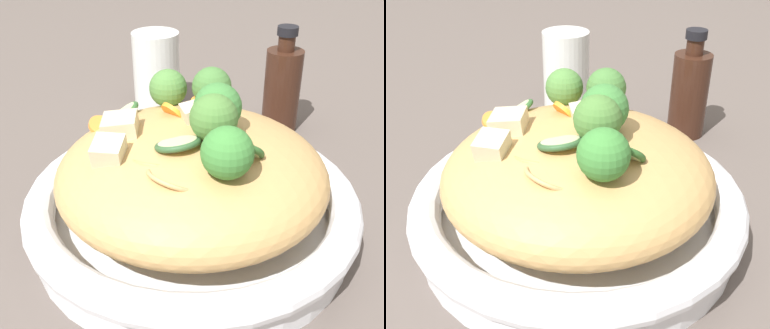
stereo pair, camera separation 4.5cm
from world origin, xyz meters
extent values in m
plane|color=#5A504A|center=(0.00, 0.00, 0.00)|extent=(3.00, 3.00, 0.00)
cylinder|color=white|center=(0.00, 0.00, 0.01)|extent=(0.31, 0.31, 0.02)
torus|color=white|center=(0.00, 0.00, 0.04)|extent=(0.32, 0.32, 0.03)
ellipsoid|color=tan|center=(0.00, 0.00, 0.07)|extent=(0.26, 0.26, 0.09)
torus|color=tan|center=(-0.03, -0.05, 0.10)|extent=(0.06, 0.07, 0.03)
torus|color=tan|center=(-0.03, -0.02, 0.10)|extent=(0.08, 0.08, 0.02)
torus|color=tan|center=(0.00, 0.04, 0.09)|extent=(0.06, 0.06, 0.03)
torus|color=tan|center=(0.05, 0.04, 0.09)|extent=(0.05, 0.05, 0.01)
cone|color=#97BF7A|center=(0.02, 0.00, 0.11)|extent=(0.02, 0.02, 0.01)
sphere|color=#3E7E3A|center=(0.02, 0.00, 0.13)|extent=(0.06, 0.06, 0.04)
cone|color=#9FB66E|center=(0.00, 0.10, 0.10)|extent=(0.03, 0.02, 0.02)
sphere|color=#4F833E|center=(0.00, 0.10, 0.12)|extent=(0.05, 0.05, 0.04)
cone|color=#9BB66F|center=(0.04, 0.07, 0.10)|extent=(0.02, 0.02, 0.02)
sphere|color=#457939|center=(0.04, 0.07, 0.12)|extent=(0.04, 0.04, 0.04)
cone|color=#A3BB77|center=(0.01, -0.02, 0.11)|extent=(0.03, 0.03, 0.02)
sphere|color=#4B7C38|center=(0.01, -0.02, 0.13)|extent=(0.06, 0.06, 0.04)
cone|color=#A5C274|center=(0.01, -0.07, 0.10)|extent=(0.03, 0.03, 0.02)
sphere|color=#3E8439|center=(0.01, -0.07, 0.13)|extent=(0.06, 0.06, 0.04)
cylinder|color=orange|center=(-0.01, 0.05, 0.11)|extent=(0.03, 0.03, 0.02)
cylinder|color=orange|center=(-0.08, 0.07, 0.10)|extent=(0.03, 0.03, 0.02)
cylinder|color=orange|center=(0.03, 0.06, 0.11)|extent=(0.03, 0.03, 0.02)
cylinder|color=beige|center=(-0.05, 0.09, 0.10)|extent=(0.04, 0.04, 0.02)
torus|color=#32602F|center=(-0.05, 0.09, 0.10)|extent=(0.04, 0.05, 0.03)
cylinder|color=beige|center=(0.03, -0.04, 0.11)|extent=(0.05, 0.05, 0.03)
torus|color=#2F6029|center=(0.03, -0.04, 0.11)|extent=(0.06, 0.06, 0.03)
cylinder|color=beige|center=(-0.02, -0.02, 0.11)|extent=(0.04, 0.04, 0.02)
torus|color=#335932|center=(-0.02, -0.02, 0.11)|extent=(0.05, 0.05, 0.02)
cube|color=beige|center=(0.01, 0.02, 0.12)|extent=(0.03, 0.03, 0.03)
cube|color=beige|center=(-0.08, -0.01, 0.11)|extent=(0.04, 0.04, 0.03)
cube|color=beige|center=(-0.06, 0.02, 0.11)|extent=(0.04, 0.04, 0.03)
cylinder|color=#381E14|center=(0.18, 0.19, 0.06)|extent=(0.05, 0.05, 0.11)
cylinder|color=#381E14|center=(0.18, 0.19, 0.12)|extent=(0.02, 0.02, 0.02)
cylinder|color=black|center=(0.18, 0.19, 0.14)|extent=(0.03, 0.03, 0.01)
cylinder|color=silver|center=(0.03, 0.31, 0.06)|extent=(0.07, 0.07, 0.12)
camera|label=1|loc=(-0.10, -0.37, 0.31)|focal=44.66mm
camera|label=2|loc=(-0.06, -0.38, 0.31)|focal=44.66mm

